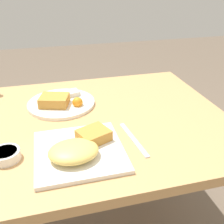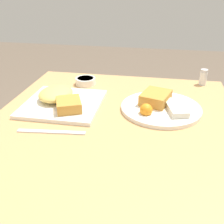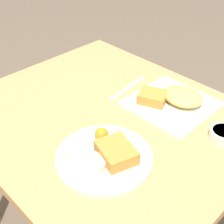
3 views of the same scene
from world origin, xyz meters
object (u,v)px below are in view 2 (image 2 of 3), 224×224
object	(u,v)px
sauce_ramekin	(86,81)
salt_shaker	(203,78)
plate_oval_far	(160,106)
plate_square_near	(61,100)
butter_knife	(51,132)

from	to	relation	value
sauce_ramekin	salt_shaker	distance (m)	0.52
salt_shaker	plate_oval_far	bearing A→B (deg)	-32.50
plate_square_near	butter_knife	xyz separation A→B (m)	(0.19, 0.04, -0.02)
plate_oval_far	salt_shaker	xyz separation A→B (m)	(-0.28, 0.18, 0.01)
salt_shaker	plate_square_near	bearing A→B (deg)	-60.24
plate_oval_far	butter_knife	world-z (taller)	plate_oval_far
salt_shaker	butter_knife	size ratio (longest dim) A/B	0.33
salt_shaker	butter_knife	world-z (taller)	salt_shaker
sauce_ramekin	plate_square_near	bearing A→B (deg)	-8.44
salt_shaker	butter_knife	bearing A→B (deg)	-45.35
plate_square_near	plate_oval_far	world-z (taller)	plate_square_near
plate_oval_far	sauce_ramekin	xyz separation A→B (m)	(-0.19, -0.33, 0.00)
butter_knife	plate_square_near	bearing A→B (deg)	94.71
plate_square_near	butter_knife	world-z (taller)	plate_square_near
plate_square_near	plate_oval_far	size ratio (longest dim) A/B	0.97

